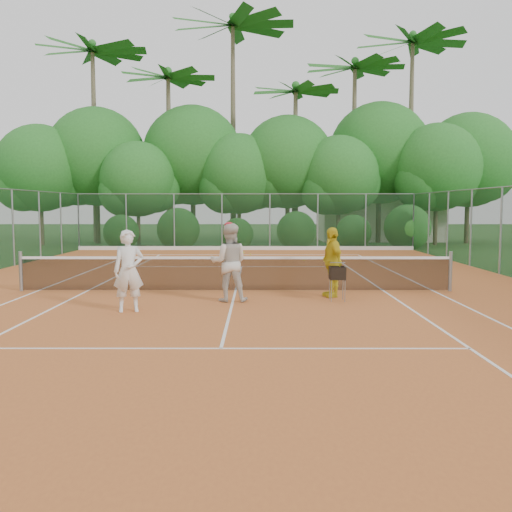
{
  "coord_description": "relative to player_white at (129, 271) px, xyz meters",
  "views": [
    {
      "loc": [
        0.59,
        -15.62,
        2.36
      ],
      "look_at": [
        0.57,
        -1.2,
        1.1
      ],
      "focal_mm": 40.0,
      "sensor_mm": 36.0,
      "label": 1
    }
  ],
  "objects": [
    {
      "name": "ground",
      "position": [
        2.25,
        3.07,
        -0.93
      ],
      "size": [
        120.0,
        120.0,
        0.0
      ],
      "primitive_type": "plane",
      "color": "#1F4819",
      "rests_on": "ground"
    },
    {
      "name": "clay_court",
      "position": [
        2.25,
        3.07,
        -0.92
      ],
      "size": [
        18.0,
        36.0,
        0.02
      ],
      "primitive_type": "cube",
      "color": "#BB622B",
      "rests_on": "ground"
    },
    {
      "name": "club_building",
      "position": [
        11.25,
        27.07,
        0.57
      ],
      "size": [
        8.0,
        5.0,
        3.0
      ],
      "primitive_type": "cube",
      "color": "beige",
      "rests_on": "ground"
    },
    {
      "name": "tennis_net",
      "position": [
        2.25,
        3.07,
        -0.4
      ],
      "size": [
        11.97,
        0.1,
        1.1
      ],
      "color": "gray",
      "rests_on": "clay_court"
    },
    {
      "name": "player_white",
      "position": [
        0.0,
        0.0,
        0.0
      ],
      "size": [
        0.75,
        0.59,
        1.83
      ],
      "primitive_type": "imported",
      "rotation": [
        0.0,
        0.0,
        0.25
      ],
      "color": "silver",
      "rests_on": "clay_court"
    },
    {
      "name": "player_center_grp",
      "position": [
        2.16,
        1.39,
        0.06
      ],
      "size": [
        0.94,
        0.74,
        1.96
      ],
      "color": "beige",
      "rests_on": "clay_court"
    },
    {
      "name": "player_yellow",
      "position": [
        4.79,
        2.11,
        -0.01
      ],
      "size": [
        0.7,
        1.13,
        1.8
      ],
      "primitive_type": "imported",
      "rotation": [
        0.0,
        0.0,
        -1.31
      ],
      "color": "gold",
      "rests_on": "clay_court"
    },
    {
      "name": "ball_hopper",
      "position": [
        4.84,
        1.44,
        -0.24
      ],
      "size": [
        0.37,
        0.37,
        0.85
      ],
      "rotation": [
        0.0,
        0.0,
        -0.18
      ],
      "color": "gray",
      "rests_on": "clay_court"
    },
    {
      "name": "stray_ball_a",
      "position": [
        2.53,
        14.77,
        -0.88
      ],
      "size": [
        0.07,
        0.07,
        0.07
      ],
      "primitive_type": "sphere",
      "color": "#CFD331",
      "rests_on": "clay_court"
    },
    {
      "name": "stray_ball_b",
      "position": [
        2.19,
        15.85,
        -0.88
      ],
      "size": [
        0.07,
        0.07,
        0.07
      ],
      "primitive_type": "sphere",
      "color": "#B7D331",
      "rests_on": "clay_court"
    },
    {
      "name": "stray_ball_c",
      "position": [
        4.88,
        11.81,
        -0.88
      ],
      "size": [
        0.07,
        0.07,
        0.07
      ],
      "primitive_type": "sphere",
      "color": "#CADA32",
      "rests_on": "clay_court"
    },
    {
      "name": "court_markings",
      "position": [
        2.25,
        3.07,
        -0.91
      ],
      "size": [
        11.03,
        23.83,
        0.01
      ],
      "color": "white",
      "rests_on": "clay_court"
    },
    {
      "name": "fence_back",
      "position": [
        2.25,
        18.07,
        0.59
      ],
      "size": [
        18.07,
        0.07,
        3.0
      ],
      "color": "#19381E",
      "rests_on": "clay_court"
    },
    {
      "name": "tropical_treeline",
      "position": [
        3.69,
        23.29,
        4.18
      ],
      "size": [
        32.1,
        8.49,
        15.03
      ],
      "color": "brown",
      "rests_on": "ground"
    }
  ]
}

